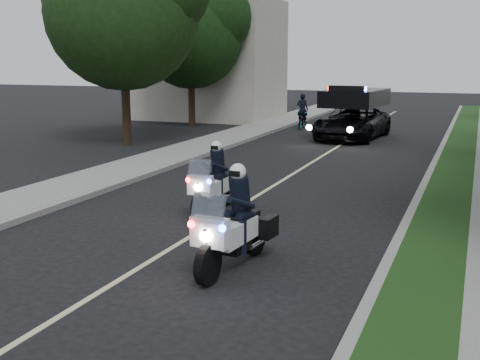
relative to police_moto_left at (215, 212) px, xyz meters
The scene contains 14 objects.
ground 4.55m from the police_moto_left, 85.21° to the right, with size 120.00×120.00×0.00m, color black.
curb_right 7.07m from the police_moto_left, 50.65° to the left, with size 0.20×60.00×0.15m, color gray.
grass_verge 7.53m from the police_moto_left, 46.53° to the left, with size 1.20×60.00×0.16m, color #193814.
curb_left 6.61m from the police_moto_left, 124.25° to the left, with size 0.20×60.00×0.15m, color gray.
sidewalk_left 7.29m from the police_moto_left, 131.42° to the left, with size 2.00×60.00×0.16m, color gray.
building_far 23.78m from the police_moto_left, 114.14° to the left, with size 8.00×6.00×7.00m, color #A8A396.
lane_marking 5.48m from the police_moto_left, 86.02° to the left, with size 0.12×50.00×0.01m, color #BFB78C.
police_moto_left is the anchor object (origin of this frame).
police_moto_right 4.12m from the police_moto_left, 61.73° to the right, with size 0.77×2.19×1.86m, color white, non-canonical shape.
police_suv 14.80m from the police_moto_left, 88.37° to the left, with size 2.50×5.39×2.62m, color black.
bicycle 18.10m from the police_moto_left, 98.86° to the left, with size 0.60×1.73×0.90m, color black.
cyclist 18.10m from the police_moto_left, 98.86° to the left, with size 0.59×0.39×1.63m, color black.
tree_left_near 12.32m from the police_moto_left, 130.98° to the left, with size 6.36×6.36×10.61m, color #193612, non-canonical shape.
tree_left_far 19.17m from the police_moto_left, 117.15° to the left, with size 5.54×5.54×9.24m, color black, non-canonical shape.
Camera 1 is at (5.44, -8.78, 3.66)m, focal length 46.36 mm.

